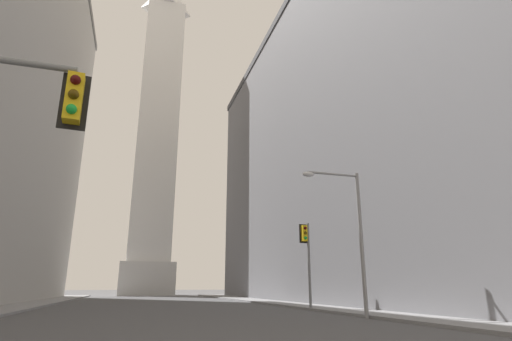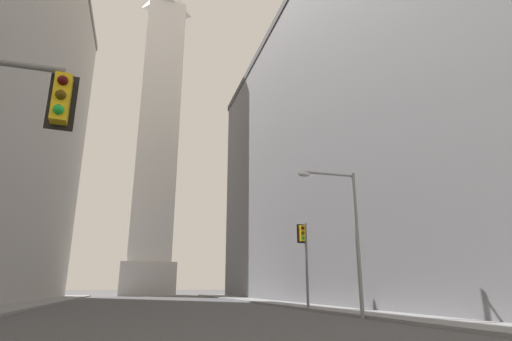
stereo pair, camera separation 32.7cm
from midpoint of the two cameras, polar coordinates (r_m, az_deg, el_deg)
sidewalk_right at (r=31.23m, az=9.85°, el=-18.63°), size 5.00×87.96×0.15m
building_right at (r=47.55m, az=20.67°, el=3.21°), size 27.86×59.15×32.93m
obelisk at (r=80.89m, az=-13.64°, el=6.17°), size 9.24×9.24×66.13m
traffic_light_mid_right at (r=28.24m, az=7.28°, el=-11.44°), size 0.79×0.51×5.76m
street_lamp at (r=21.15m, az=13.24°, el=-7.41°), size 3.24×0.36×7.31m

